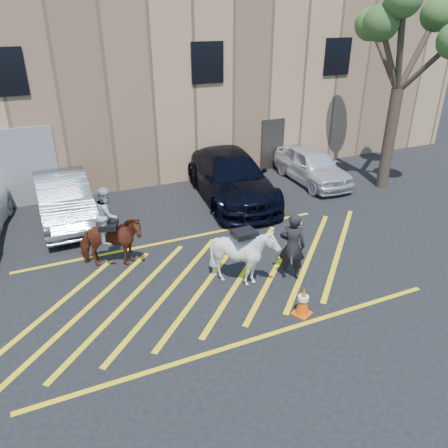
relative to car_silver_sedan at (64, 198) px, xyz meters
name	(u,v)px	position (x,y,z in m)	size (l,w,h in m)	color
ground	(204,275)	(2.94, -5.12, -0.77)	(90.00, 90.00, 0.00)	black
car_silver_sedan	(64,198)	(0.00, 0.00, 0.00)	(1.63, 4.67, 1.54)	gray
car_blue_suv	(231,176)	(5.87, -0.49, 0.08)	(2.37, 5.82, 1.69)	black
car_white_suv	(312,165)	(9.60, -0.29, -0.07)	(1.66, 4.13, 1.41)	white
handler	(292,246)	(5.00, -6.11, 0.15)	(0.67, 0.44, 1.84)	black
warehouse	(105,77)	(2.93, 6.87, 2.88)	(32.42, 10.20, 7.30)	tan
hatching_zone	(208,281)	(2.94, -5.42, -0.76)	(12.60, 5.12, 0.01)	yellow
mounted_bay	(110,236)	(0.84, -3.64, 0.17)	(1.91, 1.32, 2.31)	#602516
saddled_white	(244,255)	(3.75, -5.86, 0.04)	(1.36, 1.52, 1.61)	silver
traffic_cone	(303,301)	(4.42, -7.59, -0.40)	(0.50, 0.50, 0.73)	#F15809
tree	(407,32)	(11.87, -1.92, 4.92)	(3.99, 4.37, 7.31)	#47372B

